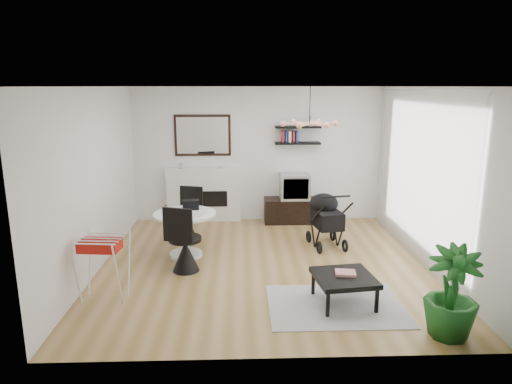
{
  "coord_description": "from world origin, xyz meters",
  "views": [
    {
      "loc": [
        -0.35,
        -6.63,
        2.71
      ],
      "look_at": [
        -0.11,
        0.4,
        1.07
      ],
      "focal_mm": 32.0,
      "sensor_mm": 36.0,
      "label": 1
    }
  ],
  "objects_px": {
    "dining_table": "(185,228)",
    "coffee_table": "(344,279)",
    "stroller": "(326,221)",
    "fireplace": "(204,188)",
    "crt_tv": "(295,186)",
    "drying_rack": "(103,267)",
    "potted_plant": "(452,293)",
    "tv_console": "(297,210)"
  },
  "relations": [
    {
      "from": "drying_rack",
      "to": "coffee_table",
      "type": "distance_m",
      "value": 3.07
    },
    {
      "from": "fireplace",
      "to": "potted_plant",
      "type": "bearing_deg",
      "value": -56.34
    },
    {
      "from": "drying_rack",
      "to": "stroller",
      "type": "height_order",
      "value": "stroller"
    },
    {
      "from": "crt_tv",
      "to": "potted_plant",
      "type": "height_order",
      "value": "potted_plant"
    },
    {
      "from": "tv_console",
      "to": "drying_rack",
      "type": "relative_size",
      "value": 1.54
    },
    {
      "from": "tv_console",
      "to": "stroller",
      "type": "xyz_separation_m",
      "value": [
        0.33,
        -1.41,
        0.19
      ]
    },
    {
      "from": "crt_tv",
      "to": "coffee_table",
      "type": "distance_m",
      "value": 3.61
    },
    {
      "from": "potted_plant",
      "to": "crt_tv",
      "type": "bearing_deg",
      "value": 105.35
    },
    {
      "from": "tv_console",
      "to": "drying_rack",
      "type": "height_order",
      "value": "drying_rack"
    },
    {
      "from": "crt_tv",
      "to": "drying_rack",
      "type": "bearing_deg",
      "value": -130.14
    },
    {
      "from": "stroller",
      "to": "coffee_table",
      "type": "xyz_separation_m",
      "value": [
        -0.17,
        -2.18,
        -0.09
      ]
    },
    {
      "from": "fireplace",
      "to": "dining_table",
      "type": "height_order",
      "value": "fireplace"
    },
    {
      "from": "tv_console",
      "to": "drying_rack",
      "type": "distance_m",
      "value": 4.46
    },
    {
      "from": "crt_tv",
      "to": "dining_table",
      "type": "relative_size",
      "value": 0.58
    },
    {
      "from": "dining_table",
      "to": "coffee_table",
      "type": "xyz_separation_m",
      "value": [
        2.2,
        -1.75,
        -0.14
      ]
    },
    {
      "from": "coffee_table",
      "to": "tv_console",
      "type": "bearing_deg",
      "value": 92.51
    },
    {
      "from": "dining_table",
      "to": "stroller",
      "type": "height_order",
      "value": "stroller"
    },
    {
      "from": "potted_plant",
      "to": "drying_rack",
      "type": "bearing_deg",
      "value": 165.94
    },
    {
      "from": "stroller",
      "to": "potted_plant",
      "type": "distance_m",
      "value": 3.1
    },
    {
      "from": "fireplace",
      "to": "potted_plant",
      "type": "xyz_separation_m",
      "value": [
        3.03,
        -4.56,
        -0.17
      ]
    },
    {
      "from": "crt_tv",
      "to": "drying_rack",
      "type": "relative_size",
      "value": 0.68
    },
    {
      "from": "fireplace",
      "to": "coffee_table",
      "type": "distance_m",
      "value": 4.29
    },
    {
      "from": "drying_rack",
      "to": "stroller",
      "type": "bearing_deg",
      "value": 37.08
    },
    {
      "from": "crt_tv",
      "to": "fireplace",
      "type": "bearing_deg",
      "value": 174.78
    },
    {
      "from": "dining_table",
      "to": "stroller",
      "type": "distance_m",
      "value": 2.4
    },
    {
      "from": "coffee_table",
      "to": "fireplace",
      "type": "bearing_deg",
      "value": 118.59
    },
    {
      "from": "stroller",
      "to": "tv_console",
      "type": "bearing_deg",
      "value": 93.59
    },
    {
      "from": "coffee_table",
      "to": "crt_tv",
      "type": "bearing_deg",
      "value": 93.43
    },
    {
      "from": "crt_tv",
      "to": "potted_plant",
      "type": "bearing_deg",
      "value": -74.65
    },
    {
      "from": "dining_table",
      "to": "potted_plant",
      "type": "relative_size",
      "value": 0.97
    },
    {
      "from": "fireplace",
      "to": "stroller",
      "type": "bearing_deg",
      "value": -35.34
    },
    {
      "from": "tv_console",
      "to": "coffee_table",
      "type": "relative_size",
      "value": 1.63
    },
    {
      "from": "fireplace",
      "to": "dining_table",
      "type": "bearing_deg",
      "value": -94.33
    },
    {
      "from": "fireplace",
      "to": "drying_rack",
      "type": "distance_m",
      "value": 3.69
    },
    {
      "from": "drying_rack",
      "to": "stroller",
      "type": "xyz_separation_m",
      "value": [
        3.23,
        1.97,
        -0.02
      ]
    },
    {
      "from": "dining_table",
      "to": "drying_rack",
      "type": "bearing_deg",
      "value": -119.3
    },
    {
      "from": "tv_console",
      "to": "dining_table",
      "type": "height_order",
      "value": "dining_table"
    },
    {
      "from": "stroller",
      "to": "coffee_table",
      "type": "distance_m",
      "value": 2.19
    },
    {
      "from": "tv_console",
      "to": "coffee_table",
      "type": "height_order",
      "value": "tv_console"
    },
    {
      "from": "tv_console",
      "to": "dining_table",
      "type": "xyz_separation_m",
      "value": [
        -2.04,
        -1.84,
        0.23
      ]
    },
    {
      "from": "tv_console",
      "to": "potted_plant",
      "type": "xyz_separation_m",
      "value": [
        1.15,
        -4.39,
        0.27
      ]
    },
    {
      "from": "dining_table",
      "to": "coffee_table",
      "type": "height_order",
      "value": "dining_table"
    }
  ]
}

